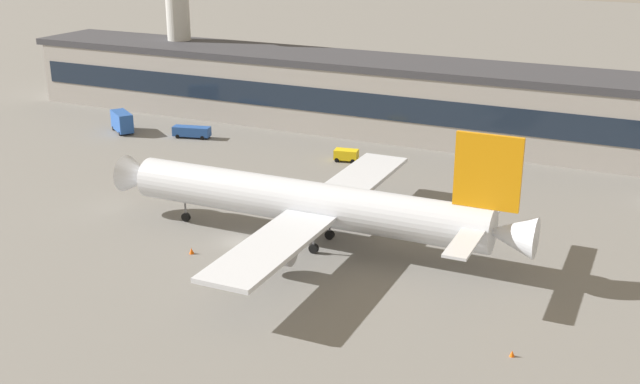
{
  "coord_description": "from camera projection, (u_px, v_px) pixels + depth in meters",
  "views": [
    {
      "loc": [
        45.61,
        -71.84,
        36.0
      ],
      "look_at": [
        7.21,
        7.03,
        5.0
      ],
      "focal_mm": 44.15,
      "sensor_mm": 36.0,
      "label": 1
    }
  ],
  "objects": [
    {
      "name": "ground_plane",
      "position": [
        238.0,
        241.0,
        91.72
      ],
      "size": [
        600.0,
        600.0,
        0.0
      ],
      "primitive_type": "plane",
      "color": "slate"
    },
    {
      "name": "baggage_tug",
      "position": [
        347.0,
        155.0,
        121.14
      ],
      "size": [
        3.9,
        2.64,
        1.85
      ],
      "color": "yellow",
      "rests_on": "ground_plane"
    },
    {
      "name": "control_tower",
      "position": [
        177.0,
        1.0,
        152.57
      ],
      "size": [
        8.64,
        8.64,
        32.32
      ],
      "color": "#B7B7B2",
      "rests_on": "ground_plane"
    },
    {
      "name": "traffic_cone_1",
      "position": [
        192.0,
        251.0,
        88.29
      ],
      "size": [
        0.56,
        0.56,
        0.71
      ],
      "primitive_type": "cone",
      "color": "#F2590C",
      "rests_on": "ground_plane"
    },
    {
      "name": "stair_truck",
      "position": [
        122.0,
        121.0,
        137.29
      ],
      "size": [
        6.29,
        5.4,
        3.55
      ],
      "color": "#2651A5",
      "rests_on": "ground_plane"
    },
    {
      "name": "terminal_building",
      "position": [
        400.0,
        98.0,
        134.86
      ],
      "size": [
        149.72,
        15.5,
        12.63
      ],
      "color": "#9E9993",
      "rests_on": "ground_plane"
    },
    {
      "name": "airliner",
      "position": [
        312.0,
        203.0,
        89.25
      ],
      "size": [
        51.34,
        43.88,
        15.37
      ],
      "color": "silver",
      "rests_on": "ground_plane"
    },
    {
      "name": "belt_loader",
      "position": [
        191.0,
        131.0,
        133.95
      ],
      "size": [
        6.69,
        3.47,
        1.95
      ],
      "color": "#2651A5",
      "rests_on": "ground_plane"
    },
    {
      "name": "traffic_cone_0",
      "position": [
        512.0,
        353.0,
        67.74
      ],
      "size": [
        0.46,
        0.46,
        0.57
      ],
      "primitive_type": "cone",
      "color": "#F2590C",
      "rests_on": "ground_plane"
    }
  ]
}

